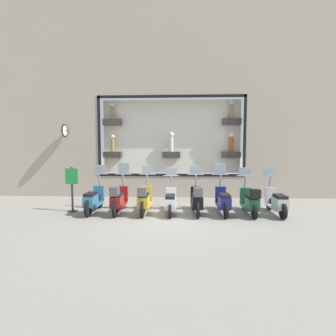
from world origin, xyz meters
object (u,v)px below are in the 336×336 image
object	(u,v)px
scooter_yellow_5	(144,200)
scooter_black_3	(197,200)
scooter_teal_7	(93,200)
scooter_green_1	(250,202)
shop_sign_post	(72,188)
scooter_silver_0	(277,202)
scooter_red_6	(118,199)
scooter_white_4	(171,202)
scooter_navy_2	(223,201)

from	to	relation	value
scooter_yellow_5	scooter_black_3	bearing A→B (deg)	-89.98
scooter_yellow_5	scooter_teal_7	xyz separation A→B (m)	(0.06, 1.79, -0.04)
scooter_green_1	shop_sign_post	size ratio (longest dim) A/B	1.13
scooter_silver_0	scooter_red_6	distance (m)	5.38
scooter_green_1	scooter_red_6	size ratio (longest dim) A/B	0.99
scooter_white_4	scooter_teal_7	size ratio (longest dim) A/B	0.99
scooter_navy_2	shop_sign_post	world-z (taller)	scooter_navy_2
scooter_yellow_5	scooter_white_4	bearing A→B (deg)	-86.94
scooter_silver_0	scooter_navy_2	xyz separation A→B (m)	(0.01, 1.79, 0.02)
scooter_teal_7	scooter_green_1	bearing A→B (deg)	-90.78
scooter_green_1	scooter_yellow_5	bearing A→B (deg)	89.78
scooter_white_4	shop_sign_post	world-z (taller)	shop_sign_post
scooter_green_1	scooter_red_6	xyz separation A→B (m)	(0.02, 4.48, 0.03)
scooter_teal_7	scooter_red_6	bearing A→B (deg)	-93.63
scooter_black_3	scooter_teal_7	size ratio (longest dim) A/B	1.00
scooter_green_1	scooter_navy_2	xyz separation A→B (m)	(0.07, 0.90, -0.01)
scooter_white_4	scooter_red_6	distance (m)	1.79
scooter_black_3	shop_sign_post	size ratio (longest dim) A/B	1.14
scooter_red_6	scooter_black_3	bearing A→B (deg)	-90.04
scooter_silver_0	scooter_yellow_5	distance (m)	4.48
shop_sign_post	scooter_white_4	bearing A→B (deg)	-92.47
scooter_navy_2	shop_sign_post	size ratio (longest dim) A/B	1.14
scooter_red_6	shop_sign_post	size ratio (longest dim) A/B	1.14
scooter_yellow_5	scooter_red_6	xyz separation A→B (m)	(0.00, 0.90, 0.00)
scooter_silver_0	scooter_green_1	bearing A→B (deg)	94.30
scooter_green_1	shop_sign_post	distance (m)	6.20
scooter_silver_0	scooter_white_4	xyz separation A→B (m)	(-0.01, 3.59, -0.02)
scooter_white_4	shop_sign_post	size ratio (longest dim) A/B	1.12
shop_sign_post	scooter_red_6	bearing A→B (deg)	-96.58
scooter_red_6	scooter_teal_7	distance (m)	0.90
scooter_white_4	shop_sign_post	xyz separation A→B (m)	(0.15, 3.49, 0.44)
scooter_white_4	scooter_teal_7	distance (m)	2.69
scooter_navy_2	scooter_yellow_5	size ratio (longest dim) A/B	1.00
scooter_yellow_5	scooter_red_6	distance (m)	0.90
scooter_navy_2	scooter_teal_7	world-z (taller)	scooter_navy_2
scooter_silver_0	scooter_teal_7	distance (m)	6.27
scooter_yellow_5	scooter_teal_7	size ratio (longest dim) A/B	1.00
scooter_yellow_5	shop_sign_post	distance (m)	2.63
scooter_navy_2	scooter_red_6	xyz separation A→B (m)	(-0.06, 3.59, 0.04)
scooter_navy_2	scooter_red_6	world-z (taller)	scooter_red_6
scooter_silver_0	scooter_black_3	xyz separation A→B (m)	(-0.05, 2.69, 0.05)
scooter_navy_2	scooter_white_4	xyz separation A→B (m)	(-0.01, 1.79, -0.04)
scooter_white_4	scooter_red_6	xyz separation A→B (m)	(-0.05, 1.79, 0.08)
scooter_red_6	scooter_teal_7	bearing A→B (deg)	86.37
scooter_white_4	scooter_red_6	world-z (taller)	scooter_red_6
scooter_red_6	shop_sign_post	xyz separation A→B (m)	(0.20, 1.70, 0.37)
scooter_teal_7	scooter_white_4	bearing A→B (deg)	-90.24
scooter_navy_2	scooter_teal_7	bearing A→B (deg)	90.02
shop_sign_post	scooter_teal_7	bearing A→B (deg)	-99.82
scooter_yellow_5	scooter_teal_7	world-z (taller)	scooter_teal_7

